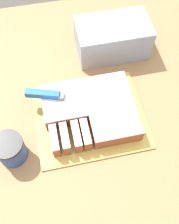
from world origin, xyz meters
TOP-DOWN VIEW (x-y plane):
  - ground_plane at (0.00, 0.00)m, footprint 8.00×8.00m
  - countertop at (0.00, 0.00)m, footprint 1.40×1.10m
  - cake_board at (0.06, -0.05)m, footprint 0.35×0.30m
  - cake at (0.06, -0.04)m, footprint 0.29×0.23m
  - knife at (-0.04, 0.02)m, footprint 0.32×0.12m
  - coffee_cup at (-0.20, -0.13)m, footprint 0.09×0.09m
  - storage_box at (0.20, 0.22)m, footprint 0.26×0.15m

SIDE VIEW (x-z plane):
  - ground_plane at x=0.00m, z-range 0.00..0.00m
  - countertop at x=0.00m, z-range 0.00..0.93m
  - cake_board at x=0.06m, z-range 0.93..0.94m
  - cake at x=0.06m, z-range 0.94..1.00m
  - coffee_cup at x=-0.20m, z-range 0.93..1.02m
  - storage_box at x=0.20m, z-range 0.93..1.06m
  - knife at x=-0.04m, z-range 0.99..1.01m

